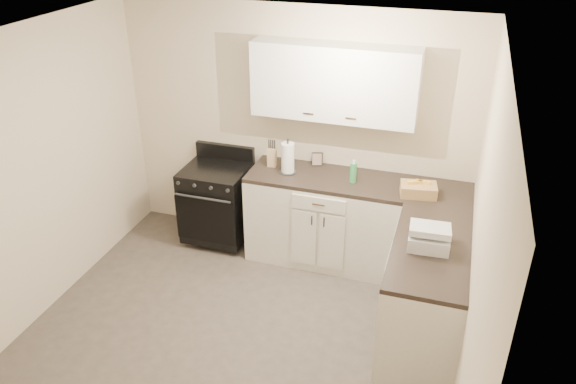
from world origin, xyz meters
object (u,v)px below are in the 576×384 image
(wicker_basket, at_px, (418,190))
(countertop_grill, at_px, (429,240))
(knife_block, at_px, (272,157))
(stove, at_px, (217,203))
(paper_towel, at_px, (288,158))

(wicker_basket, xyz_separation_m, countertop_grill, (0.17, -0.83, 0.00))
(knife_block, distance_m, wicker_basket, 1.49)
(countertop_grill, bearing_deg, wicker_basket, 98.25)
(stove, xyz_separation_m, paper_towel, (0.80, 0.01, 0.63))
(knife_block, height_order, paper_towel, paper_towel)
(paper_towel, xyz_separation_m, wicker_basket, (1.28, -0.09, -0.10))
(wicker_basket, height_order, countertop_grill, countertop_grill)
(stove, distance_m, wicker_basket, 2.14)
(stove, bearing_deg, knife_block, 9.46)
(stove, distance_m, countertop_grill, 2.48)
(knife_block, relative_size, wicker_basket, 0.60)
(wicker_basket, bearing_deg, stove, 177.61)
(knife_block, relative_size, paper_towel, 0.63)
(stove, xyz_separation_m, countertop_grill, (2.24, -0.91, 0.54))
(stove, xyz_separation_m, wicker_basket, (2.07, -0.09, 0.53))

